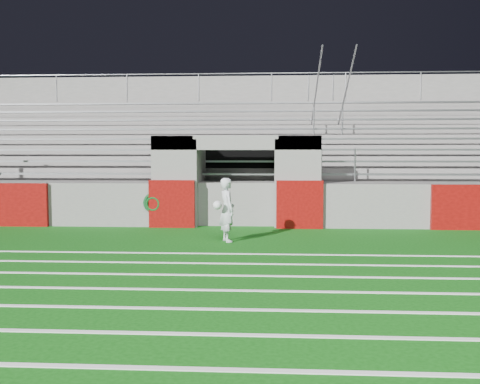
{
  "coord_description": "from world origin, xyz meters",
  "views": [
    {
      "loc": [
        1.01,
        -11.97,
        2.06
      ],
      "look_at": [
        0.2,
        1.8,
        1.1
      ],
      "focal_mm": 40.0,
      "sensor_mm": 36.0,
      "label": 1
    }
  ],
  "objects": [
    {
      "name": "field_markings",
      "position": [
        0.0,
        -5.0,
        0.01
      ],
      "size": [
        28.0,
        8.09,
        0.01
      ],
      "color": "white",
      "rests_on": "ground"
    },
    {
      "name": "stadium_structure",
      "position": [
        0.0,
        7.97,
        1.49
      ],
      "size": [
        26.0,
        8.48,
        5.42
      ],
      "color": "slate",
      "rests_on": "ground"
    },
    {
      "name": "ground",
      "position": [
        0.0,
        0.0,
        0.0
      ],
      "size": [
        90.0,
        90.0,
        0.0
      ],
      "primitive_type": "plane",
      "color": "#0C4C0D",
      "rests_on": "ground"
    },
    {
      "name": "hose_coil",
      "position": [
        -2.34,
        2.94,
        0.69
      ],
      "size": [
        0.58,
        0.14,
        0.58
      ],
      "color": "#0D411B",
      "rests_on": "ground"
    },
    {
      "name": "goalkeeper_with_ball",
      "position": [
        -0.04,
        0.59,
        0.76
      ],
      "size": [
        0.58,
        0.73,
        1.52
      ],
      "color": "silver",
      "rests_on": "ground"
    }
  ]
}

